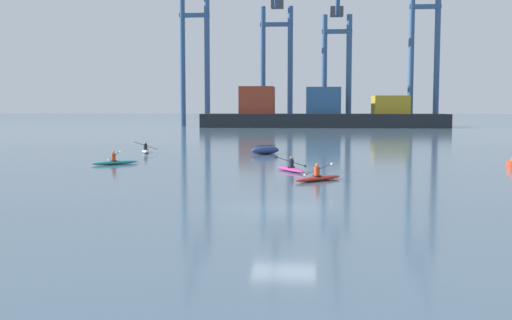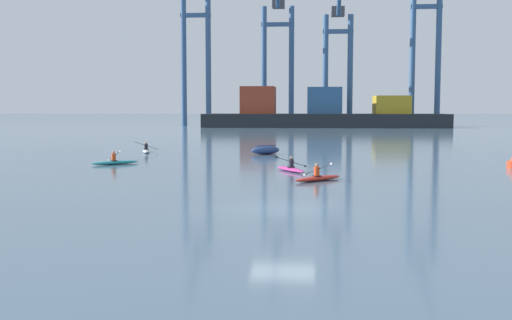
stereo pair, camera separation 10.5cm
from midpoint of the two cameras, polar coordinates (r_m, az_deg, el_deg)
name	(u,v)px [view 1 (the left image)]	position (r m, az deg, el deg)	size (l,w,h in m)	color
ground_plane	(284,209)	(23.51, 2.53, -4.63)	(800.00, 800.00, 0.00)	slate
container_barge	(320,114)	(125.08, 6.02, 4.33)	(49.25, 11.46, 8.30)	#1E2328
gantry_crane_west	(194,40)	(136.95, -5.85, 11.17)	(6.72, 16.52, 38.33)	#335684
gantry_crane_west_mid	(276,44)	(139.28, 1.91, 10.84)	(7.44, 19.14, 37.42)	#335684
gantry_crane_east_mid	(337,47)	(132.63, 7.61, 10.50)	(6.48, 18.93, 36.37)	#335684
gantry_crane_east	(425,34)	(134.37, 15.59, 11.32)	(6.56, 18.08, 37.48)	#335684
capsized_dinghy	(265,150)	(51.12, 0.80, 0.93)	(2.79, 2.29, 0.76)	navy
kayak_teal	(115,162)	(43.05, -13.23, -0.18)	(2.96, 2.68, 1.04)	teal
kayak_red	(318,178)	(32.67, 5.78, -1.66)	(2.81, 2.85, 1.07)	red
kayak_white	(146,150)	(54.19, -10.40, 0.89)	(2.13, 3.44, 1.03)	silver
kayak_magenta	(291,169)	(37.37, 3.20, -0.81)	(2.17, 3.27, 1.01)	#C13384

